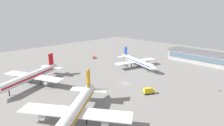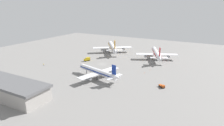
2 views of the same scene
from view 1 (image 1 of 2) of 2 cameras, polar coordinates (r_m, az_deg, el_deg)
The scene contains 11 objects.
ground at distance 104.82m, azimuth 4.34°, elevation -6.53°, with size 288.00×288.00×0.00m, color gray.
terminal_building at distance 161.93m, azimuth 27.93°, elevation 1.47°, with size 59.77×17.14×9.16m.
airplane_at_gate at distance 134.22m, azimuth 7.97°, elevation 0.56°, with size 41.70×34.11×12.93m.
airplane_taxiing at distance 110.30m, azimuth -24.46°, elevation -3.88°, with size 37.40×45.13×14.56m.
airplane_distant at distance 66.51m, azimuth -12.33°, elevation -15.49°, with size 37.68×44.54×15.82m.
pushback_tractor at distance 161.32m, azimuth -5.73°, elevation 1.89°, with size 4.59×4.28×1.90m.
catering_truck at distance 93.02m, azimuth 11.63°, elevation -8.73°, with size 4.40×5.81×3.30m.
ground_crew_worker at distance 109.96m, azimuth 31.11°, elevation -7.34°, with size 0.53×0.53×1.67m.
safety_cone_near_gate at distance 131.68m, azimuth -10.72°, elevation -1.88°, with size 0.44×0.44×0.60m, color #EA590C.
safety_cone_mid_apron at distance 102.87m, azimuth 12.98°, elevation -7.19°, with size 0.44×0.44×0.60m, color #EA590C.
safety_cone_far_side at distance 135.15m, azimuth -7.33°, elevation -1.26°, with size 0.44×0.44×0.60m, color #EA590C.
Camera 1 is at (-63.21, 73.38, 40.09)m, focal length 28.63 mm.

